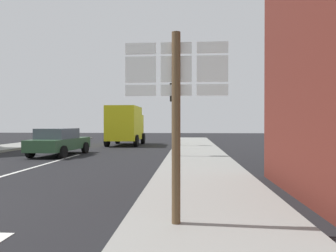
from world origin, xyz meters
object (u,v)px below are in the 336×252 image
at_px(traffic_light_near_right, 173,103).
at_px(traffic_light_far_right, 178,114).
at_px(route_sign_post, 176,107).
at_px(sedan_far, 59,141).
at_px(delivery_truck, 126,125).

distance_m(traffic_light_near_right, traffic_light_far_right, 6.95).
xyz_separation_m(route_sign_post, traffic_light_near_right, (-0.58, 10.20, 0.76)).
bearing_deg(traffic_light_far_right, sedan_far, -136.02).
bearing_deg(traffic_light_near_right, sedan_far, 171.48).
bearing_deg(traffic_light_far_right, delivery_truck, 157.00).
bearing_deg(traffic_light_far_right, route_sign_post, -88.05).
distance_m(route_sign_post, traffic_light_far_right, 17.16).
bearing_deg(sedan_far, traffic_light_far_right, 43.98).
xyz_separation_m(sedan_far, traffic_light_near_right, (6.23, -0.93, 2.01)).
height_order(sedan_far, delivery_truck, delivery_truck).
bearing_deg(traffic_light_near_right, traffic_light_far_right, 90.00).
relative_size(delivery_truck, traffic_light_far_right, 1.52).
height_order(delivery_truck, route_sign_post, route_sign_post).
bearing_deg(delivery_truck, traffic_light_near_right, -64.23).
distance_m(delivery_truck, traffic_light_near_right, 9.76).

